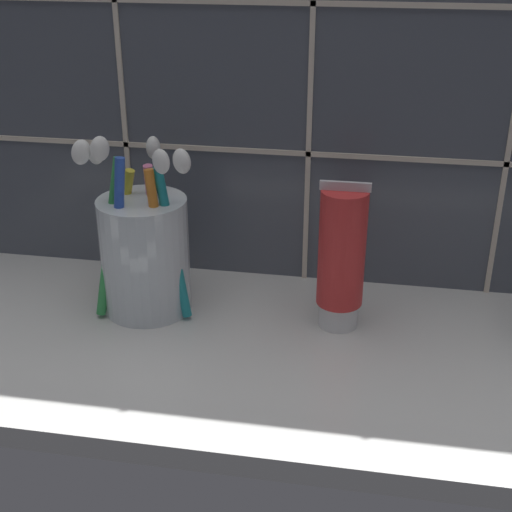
# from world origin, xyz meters

# --- Properties ---
(sink_counter) EXTENTS (0.75, 0.29, 0.02)m
(sink_counter) POSITION_xyz_m (0.00, 0.00, 0.01)
(sink_counter) COLOR silver
(sink_counter) RESTS_ON ground
(tile_wall_backsplash) EXTENTS (0.85, 0.02, 0.41)m
(tile_wall_backsplash) POSITION_xyz_m (0.00, 0.15, 0.21)
(tile_wall_backsplash) COLOR #4C515B
(tile_wall_backsplash) RESTS_ON ground
(toothbrush_cup) EXTENTS (0.12, 0.08, 0.18)m
(toothbrush_cup) POSITION_xyz_m (-0.12, 0.05, 0.08)
(toothbrush_cup) COLOR silver
(toothbrush_cup) RESTS_ON sink_counter
(toothpaste_tube) EXTENTS (0.04, 0.04, 0.14)m
(toothpaste_tube) POSITION_xyz_m (0.06, 0.05, 0.09)
(toothpaste_tube) COLOR white
(toothpaste_tube) RESTS_ON sink_counter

